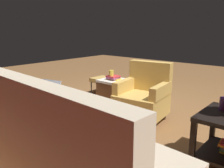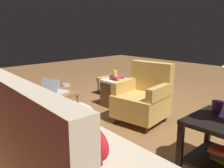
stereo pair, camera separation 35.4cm
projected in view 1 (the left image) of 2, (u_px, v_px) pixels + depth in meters
name	position (u px, v px, depth m)	size (l,w,h in m)	color
ground	(122.00, 109.00, 4.09)	(12.00, 12.00, 0.00)	olive
couch	(72.00, 154.00, 2.00)	(1.95, 0.97, 1.00)	beige
armchair	(143.00, 97.00, 3.54)	(0.74, 0.76, 0.87)	tan
laptop_desk	(57.00, 98.00, 3.30)	(0.56, 0.44, 0.48)	olive
laptop	(54.00, 91.00, 3.24)	(0.37, 0.32, 0.21)	silver
wicker_hamper	(114.00, 93.00, 4.23)	(0.45, 0.45, 0.48)	brown
book_stack_hamper	(113.00, 78.00, 4.17)	(0.24, 0.22, 0.07)	gold
yellow_mug	(111.00, 73.00, 4.12)	(0.08, 0.08, 0.10)	yellow
tv_remote	(112.00, 77.00, 4.30)	(0.05, 0.16, 0.02)	#262628
ottoman	(103.00, 80.00, 4.92)	(0.40, 0.40, 0.36)	tan
circular_rug	(47.00, 116.00, 3.78)	(1.46, 1.46, 0.01)	beige
pet_bowl_steel	(56.00, 86.00, 5.63)	(0.20, 0.20, 0.05)	silver
pet_bowl_teal	(44.00, 84.00, 5.81)	(0.20, 0.20, 0.05)	teal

